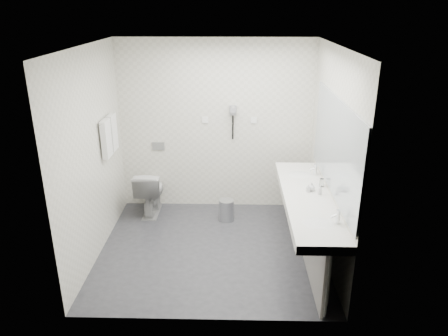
{
  "coord_description": "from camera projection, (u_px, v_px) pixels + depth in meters",
  "views": [
    {
      "loc": [
        0.27,
        -4.71,
        2.93
      ],
      "look_at": [
        0.15,
        0.15,
        1.05
      ],
      "focal_mm": 34.33,
      "sensor_mm": 36.0,
      "label": 1
    }
  ],
  "objects": [
    {
      "name": "vanity_post_far",
      "position": [
        298.0,
        195.0,
        6.07
      ],
      "size": [
        0.06,
        0.06,
        0.75
      ],
      "primitive_type": "cylinder",
      "color": "silver",
      "rests_on": "floor"
    },
    {
      "name": "basin_near",
      "position": [
        318.0,
        224.0,
        4.33
      ],
      "size": [
        0.4,
        0.31,
        0.05
      ],
      "primitive_type": "ellipsoid",
      "color": "white",
      "rests_on": "vanity_counter"
    },
    {
      "name": "towel_far",
      "position": [
        112.0,
        132.0,
        5.65
      ],
      "size": [
        0.07,
        0.24,
        0.48
      ],
      "primitive_type": "cube",
      "color": "white",
      "rests_on": "towel_rail"
    },
    {
      "name": "soap_bottle_c",
      "position": [
        320.0,
        190.0,
        4.95
      ],
      "size": [
        0.06,
        0.06,
        0.12
      ],
      "primitive_type": "imported",
      "rotation": [
        0.0,
        0.0,
        -0.36
      ],
      "color": "silver",
      "rests_on": "vanity_counter"
    },
    {
      "name": "switch_plate_b",
      "position": [
        254.0,
        120.0,
        6.15
      ],
      "size": [
        0.09,
        0.02,
        0.09
      ],
      "primitive_type": "cube",
      "color": "white",
      "rests_on": "wall_back"
    },
    {
      "name": "dryer_cord",
      "position": [
        233.0,
        127.0,
        6.16
      ],
      "size": [
        0.02,
        0.02,
        0.35
      ],
      "primitive_type": "cylinder",
      "color": "black",
      "rests_on": "dryer_cradle"
    },
    {
      "name": "floor",
      "position": [
        212.0,
        249.0,
        5.45
      ],
      "size": [
        2.8,
        2.8,
        0.0
      ],
      "primitive_type": "plane",
      "color": "#2E2E34",
      "rests_on": "ground"
    },
    {
      "name": "glass_left",
      "position": [
        322.0,
        183.0,
        5.17
      ],
      "size": [
        0.06,
        0.06,
        0.1
      ],
      "primitive_type": "cylinder",
      "rotation": [
        0.0,
        0.0,
        -0.13
      ],
      "color": "silver",
      "rests_on": "vanity_counter"
    },
    {
      "name": "vanity_post_near",
      "position": [
        327.0,
        286.0,
        4.13
      ],
      "size": [
        0.06,
        0.06,
        0.75
      ],
      "primitive_type": "cylinder",
      "color": "silver",
      "rests_on": "floor"
    },
    {
      "name": "soap_bottle_a",
      "position": [
        308.0,
        188.0,
        5.02
      ],
      "size": [
        0.05,
        0.05,
        0.09
      ],
      "primitive_type": "imported",
      "rotation": [
        0.0,
        0.0,
        0.15
      ],
      "color": "silver",
      "rests_on": "vanity_counter"
    },
    {
      "name": "flush_plate",
      "position": [
        158.0,
        146.0,
        6.33
      ],
      "size": [
        0.18,
        0.02,
        0.12
      ],
      "primitive_type": "cube",
      "color": "#B2B5BA",
      "rests_on": "wall_back"
    },
    {
      "name": "faucet_near",
      "position": [
        338.0,
        217.0,
        4.29
      ],
      "size": [
        0.04,
        0.04,
        0.15
      ],
      "primitive_type": "cylinder",
      "color": "silver",
      "rests_on": "vanity_counter"
    },
    {
      "name": "wall_front",
      "position": [
        203.0,
        206.0,
        3.79
      ],
      "size": [
        2.8,
        0.0,
        2.8
      ],
      "primitive_type": "plane",
      "rotation": [
        -1.57,
        0.0,
        0.0
      ],
      "color": "silver",
      "rests_on": "floor"
    },
    {
      "name": "dryer_cradle",
      "position": [
        233.0,
        110.0,
        6.09
      ],
      "size": [
        0.1,
        0.04,
        0.14
      ],
      "primitive_type": "cube",
      "color": "gray",
      "rests_on": "wall_back"
    },
    {
      "name": "towel_near",
      "position": [
        106.0,
        139.0,
        5.38
      ],
      "size": [
        0.07,
        0.24,
        0.48
      ],
      "primitive_type": "cube",
      "color": "white",
      "rests_on": "towel_rail"
    },
    {
      "name": "soap_bottle_b",
      "position": [
        312.0,
        187.0,
        5.05
      ],
      "size": [
        0.11,
        0.11,
        0.1
      ],
      "primitive_type": "imported",
      "rotation": [
        0.0,
        0.0,
        -0.93
      ],
      "color": "silver",
      "rests_on": "vanity_counter"
    },
    {
      "name": "vanity_panel",
      "position": [
        307.0,
        232.0,
        5.1
      ],
      "size": [
        0.03,
        2.15,
        0.75
      ],
      "primitive_type": "cube",
      "color": "gray",
      "rests_on": "floor"
    },
    {
      "name": "faucet_far",
      "position": [
        315.0,
        169.0,
        5.51
      ],
      "size": [
        0.04,
        0.04,
        0.15
      ],
      "primitive_type": "cylinder",
      "color": "silver",
      "rests_on": "vanity_counter"
    },
    {
      "name": "mirror",
      "position": [
        335.0,
        147.0,
        4.71
      ],
      "size": [
        0.02,
        2.2,
        1.05
      ],
      "primitive_type": "cube",
      "color": "#B2BCC6",
      "rests_on": "wall_right"
    },
    {
      "name": "pedal_bin",
      "position": [
        226.0,
        211.0,
        6.13
      ],
      "size": [
        0.23,
        0.23,
        0.3
      ],
      "primitive_type": "cylinder",
      "rotation": [
        0.0,
        0.0,
        -0.08
      ],
      "color": "#B2B5BA",
      "rests_on": "floor"
    },
    {
      "name": "wall_back",
      "position": [
        216.0,
        127.0,
        6.21
      ],
      "size": [
        2.8,
        0.0,
        2.8
      ],
      "primitive_type": "plane",
      "rotation": [
        1.57,
        0.0,
        0.0
      ],
      "color": "silver",
      "rests_on": "floor"
    },
    {
      "name": "vanity_counter",
      "position": [
        307.0,
        200.0,
        4.95
      ],
      "size": [
        0.55,
        2.2,
        0.1
      ],
      "primitive_type": "cube",
      "color": "white",
      "rests_on": "floor"
    },
    {
      "name": "wall_left",
      "position": [
        92.0,
        156.0,
        5.03
      ],
      "size": [
        0.0,
        2.6,
        2.6
      ],
      "primitive_type": "plane",
      "rotation": [
        1.57,
        0.0,
        1.57
      ],
      "color": "silver",
      "rests_on": "floor"
    },
    {
      "name": "basin_far",
      "position": [
        300.0,
        176.0,
        5.54
      ],
      "size": [
        0.4,
        0.31,
        0.05
      ],
      "primitive_type": "ellipsoid",
      "color": "white",
      "rests_on": "vanity_counter"
    },
    {
      "name": "switch_plate_a",
      "position": [
        205.0,
        120.0,
        6.17
      ],
      "size": [
        0.09,
        0.02,
        0.09
      ],
      "primitive_type": "cube",
      "color": "white",
      "rests_on": "wall_back"
    },
    {
      "name": "bin_lid",
      "position": [
        226.0,
        201.0,
        6.07
      ],
      "size": [
        0.21,
        0.21,
        0.02
      ],
      "primitive_type": "cylinder",
      "color": "#B2B5BA",
      "rests_on": "pedal_bin"
    },
    {
      "name": "toilet",
      "position": [
        150.0,
        192.0,
        6.28
      ],
      "size": [
        0.38,
        0.67,
        0.68
      ],
      "primitive_type": "imported",
      "rotation": [
        0.0,
        0.0,
        3.13
      ],
      "color": "white",
      "rests_on": "floor"
    },
    {
      "name": "wall_right",
      "position": [
        331.0,
        158.0,
        4.97
      ],
      "size": [
        0.0,
        2.6,
        2.6
      ],
      "primitive_type": "plane",
      "rotation": [
        1.57,
        0.0,
        -1.57
      ],
      "color": "silver",
      "rests_on": "floor"
    },
    {
      "name": "dryer_barrel",
      "position": [
        233.0,
        109.0,
        6.01
      ],
      "size": [
        0.08,
        0.14,
        0.08
      ],
      "primitive_type": "cylinder",
      "rotation": [
        1.57,
        0.0,
        0.0
      ],
      "color": "gray",
      "rests_on": "dryer_cradle"
    },
    {
      "name": "ceiling",
      "position": [
        210.0,
        46.0,
        4.55
      ],
      "size": [
        2.8,
        2.8,
        0.0
      ],
      "primitive_type": "plane",
      "rotation": [
        3.14,
        0.0,
        0.0
      ],
      "color": "white",
      "rests_on": "wall_back"
    },
    {
      "name": "towel_rail",
      "position": [
        107.0,
        119.0,
        5.44
      ],
      "size": [
        0.02,
        0.62,
        0.02
      ],
      "primitive_type": "cylinder",
      "rotation": [
        1.57,
        0.0,
        0.0
      ],
      "color": "silver",
      "rests_on": "wall_left"
    }
  ]
}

